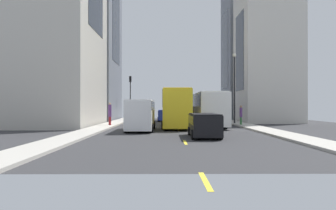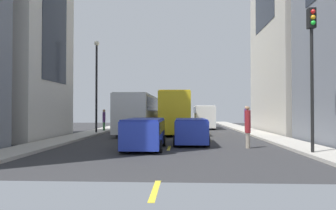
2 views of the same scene
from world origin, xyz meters
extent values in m
plane|color=#333335|center=(0.00, 0.00, 0.00)|extent=(40.32, 40.32, 0.00)
cube|color=#B2ADA3|center=(-7.15, 0.00, 0.07)|extent=(2.03, 44.00, 0.15)
cube|color=#B2ADA3|center=(7.15, 0.00, 0.07)|extent=(2.03, 44.00, 0.15)
cube|color=yellow|center=(0.00, -21.00, 0.01)|extent=(0.16, 2.00, 0.01)
cube|color=yellow|center=(0.00, -12.60, 0.01)|extent=(0.16, 2.00, 0.01)
cube|color=yellow|center=(0.00, -4.20, 0.01)|extent=(0.16, 2.00, 0.01)
cube|color=yellow|center=(0.00, 4.20, 0.01)|extent=(0.16, 2.00, 0.01)
cube|color=yellow|center=(0.00, 12.60, 0.01)|extent=(0.16, 2.00, 0.01)
cube|color=yellow|center=(0.00, 21.00, 0.01)|extent=(0.16, 2.00, 0.01)
cube|color=beige|center=(-11.85, -7.92, 9.01)|extent=(6.98, 7.17, 18.01)
cube|color=#1E232D|center=(-11.85, -7.92, 9.01)|extent=(7.05, 3.94, 9.91)
cube|color=silver|center=(-3.13, -1.43, 1.77)|extent=(2.55, 12.49, 3.00)
cube|color=black|center=(-3.13, -1.43, 2.62)|extent=(2.60, 11.49, 1.20)
cube|color=beige|center=(-3.13, -1.43, 3.31)|extent=(2.45, 11.99, 0.08)
cylinder|color=black|center=(-4.31, 2.44, 0.50)|extent=(0.46, 1.00, 1.00)
cylinder|color=black|center=(-1.96, 2.44, 0.50)|extent=(0.46, 1.00, 1.00)
cylinder|color=black|center=(-4.31, -5.31, 0.50)|extent=(0.46, 1.00, 1.00)
cylinder|color=black|center=(-1.96, -5.31, 0.50)|extent=(0.46, 1.00, 1.00)
cube|color=yellow|center=(0.14, -0.53, 1.86)|extent=(2.45, 12.34, 3.30)
cube|color=black|center=(0.14, -0.53, 2.72)|extent=(2.50, 11.36, 1.48)
cube|color=gold|center=(0.14, -0.53, 3.55)|extent=(2.35, 11.85, 0.08)
cylinder|color=black|center=(-0.99, 3.30, 0.38)|extent=(0.44, 0.76, 0.76)
cylinder|color=black|center=(1.27, 3.30, 0.38)|extent=(0.44, 0.76, 0.76)
cylinder|color=black|center=(-0.99, -4.35, 0.38)|extent=(0.44, 0.76, 0.76)
cylinder|color=black|center=(1.27, -4.35, 0.38)|extent=(0.44, 0.76, 0.76)
cube|color=white|center=(3.19, 4.78, 1.35)|extent=(2.05, 5.86, 2.30)
cube|color=black|center=(3.19, 4.78, 2.10)|extent=(2.09, 5.39, 0.69)
cube|color=silver|center=(3.19, 4.78, 2.54)|extent=(1.97, 5.63, 0.08)
cylinder|color=black|center=(2.25, 6.59, 0.36)|extent=(0.37, 0.72, 0.72)
cylinder|color=black|center=(4.14, 6.59, 0.36)|extent=(0.37, 0.72, 0.72)
cylinder|color=black|center=(2.25, 2.96, 0.36)|extent=(0.37, 0.72, 0.72)
cylinder|color=black|center=(4.14, 2.96, 0.36)|extent=(0.37, 0.72, 0.72)
cube|color=#2338AD|center=(1.22, -10.77, 0.81)|extent=(1.83, 4.03, 1.28)
cube|color=black|center=(1.22, -10.77, 1.13)|extent=(1.86, 3.70, 0.54)
cube|color=navy|center=(1.22, -10.77, 1.49)|extent=(1.75, 3.86, 0.08)
cylinder|color=black|center=(0.38, -9.52, 0.31)|extent=(0.33, 0.62, 0.62)
cylinder|color=black|center=(2.06, -9.52, 0.31)|extent=(0.33, 0.62, 0.62)
cylinder|color=black|center=(0.38, -12.02, 0.31)|extent=(0.33, 0.62, 0.62)
cylinder|color=black|center=(2.06, -12.02, 0.31)|extent=(0.33, 0.62, 0.62)
cube|color=black|center=(-1.44, 9.88, 0.83)|extent=(1.76, 4.12, 1.31)
cube|color=black|center=(-1.44, 9.88, 1.16)|extent=(1.79, 3.79, 0.55)
cube|color=black|center=(-1.44, 9.88, 1.52)|extent=(1.69, 3.95, 0.08)
cylinder|color=black|center=(-2.25, 11.15, 0.31)|extent=(0.32, 0.62, 0.62)
cylinder|color=black|center=(-0.63, 11.15, 0.31)|extent=(0.32, 0.62, 0.62)
cylinder|color=black|center=(-2.25, 8.60, 0.31)|extent=(0.32, 0.62, 0.62)
cylinder|color=black|center=(-0.63, 8.60, 0.31)|extent=(0.32, 0.62, 0.62)
cube|color=#2338AD|center=(-1.27, -13.03, 0.84)|extent=(1.85, 4.48, 1.34)
cube|color=black|center=(-1.27, -13.03, 1.18)|extent=(1.88, 4.12, 0.56)
cube|color=navy|center=(-1.27, -13.03, 1.55)|extent=(1.77, 4.30, 0.08)
cylinder|color=black|center=(-2.12, -11.64, 0.31)|extent=(0.33, 0.62, 0.62)
cylinder|color=black|center=(-0.42, -11.64, 0.31)|extent=(0.33, 0.62, 0.62)
cylinder|color=black|center=(-2.12, -14.41, 0.31)|extent=(0.33, 0.62, 0.62)
cylinder|color=black|center=(-0.42, -14.41, 0.31)|extent=(0.33, 0.62, 0.62)
cylinder|color=#336B38|center=(-6.68, -0.88, 0.53)|extent=(0.21, 0.21, 0.76)
cylinder|color=#593372|center=(-6.68, -0.88, 1.40)|extent=(0.28, 0.28, 0.98)
sphere|color=#8C6647|center=(-6.68, -0.88, 2.01)|extent=(0.25, 0.25, 0.25)
cylinder|color=gray|center=(4.21, -12.53, 0.41)|extent=(0.22, 0.22, 0.82)
cylinder|color=maroon|center=(4.21, -12.53, 1.43)|extent=(0.30, 0.30, 1.21)
sphere|color=#8C6647|center=(4.21, -12.53, 2.14)|extent=(0.21, 0.21, 0.21)
cylinder|color=maroon|center=(6.79, -0.33, 0.56)|extent=(0.25, 0.25, 0.82)
cylinder|color=#593372|center=(6.79, -0.33, 1.59)|extent=(0.34, 0.34, 1.23)
sphere|color=tan|center=(6.79, -0.33, 2.31)|extent=(0.22, 0.22, 0.22)
cylinder|color=black|center=(6.54, -14.95, 2.94)|extent=(0.14, 0.14, 5.58)
cube|color=black|center=(6.54, -14.95, 6.18)|extent=(0.32, 0.32, 0.90)
sphere|color=red|center=(6.54, -15.12, 6.43)|extent=(0.20, 0.20, 0.20)
sphere|color=orange|center=(6.54, -15.12, 6.18)|extent=(0.20, 0.20, 0.20)
sphere|color=green|center=(6.54, -15.12, 5.92)|extent=(0.20, 0.20, 0.20)
cylinder|color=black|center=(-6.64, -3.52, 3.90)|extent=(0.18, 0.18, 7.50)
sphere|color=silver|center=(-6.64, -3.52, 7.83)|extent=(0.44, 0.44, 0.44)
camera|label=1|loc=(1.07, 28.90, 2.06)|focal=30.82mm
camera|label=2|loc=(0.66, -28.37, 2.01)|focal=31.33mm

